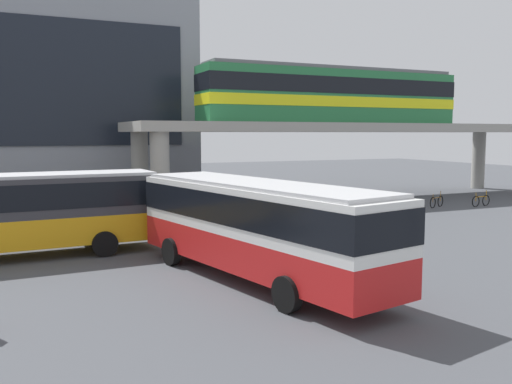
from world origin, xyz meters
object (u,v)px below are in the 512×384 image
object	(u,v)px
bicycle_brown	(437,202)
bicycle_blue	(235,211)
bicycle_black	(263,218)
bus_secondary	(14,207)
bus_main	(256,220)
train	(333,95)
bicycle_silver	(364,205)
bicycle_orange	(481,201)

from	to	relation	value
bicycle_brown	bicycle_blue	distance (m)	13.60
bicycle_brown	bicycle_black	bearing A→B (deg)	-172.96
bus_secondary	bicycle_brown	bearing A→B (deg)	10.93
bus_main	train	bearing A→B (deg)	51.65
bicycle_silver	bicycle_black	xyz separation A→B (m)	(-7.80, -2.01, 0.00)
bicycle_silver	bicycle_black	world-z (taller)	same
bicycle_brown	bicycle_orange	xyz separation A→B (m)	(3.04, -0.78, 0.00)
bus_main	bicycle_silver	world-z (taller)	bus_main
bicycle_brown	bicycle_orange	distance (m)	3.14
bicycle_brown	bicycle_silver	bearing A→B (deg)	176.07
bus_main	bus_secondary	xyz separation A→B (m)	(-7.04, 6.73, 0.00)
bus_secondary	bicycle_blue	world-z (taller)	bus_secondary
bicycle_brown	bicycle_silver	world-z (taller)	same
train	bus_main	xyz separation A→B (m)	(-13.68, -17.29, -5.44)
bicycle_silver	bicycle_orange	size ratio (longest dim) A/B	0.98
bus_main	bicycle_orange	distance (m)	23.78
bus_secondary	bicycle_brown	size ratio (longest dim) A/B	6.59
bicycle_blue	bicycle_black	world-z (taller)	same
bicycle_black	bus_main	bearing A→B (deg)	-116.07
train	bicycle_silver	bearing A→B (deg)	-100.75
bus_main	bicycle_black	world-z (taller)	bus_main
bicycle_silver	bicycle_blue	bearing A→B (deg)	171.95
bicycle_orange	bicycle_brown	bearing A→B (deg)	165.57
bus_secondary	bus_main	bearing A→B (deg)	-43.70
bus_main	bus_secondary	bearing A→B (deg)	136.30
bicycle_brown	bicycle_blue	world-z (taller)	same
train	bicycle_blue	size ratio (longest dim) A/B	10.84
bicycle_orange	bicycle_black	size ratio (longest dim) A/B	1.03
train	bicycle_orange	bearing A→B (deg)	-41.09
bus_main	bicycle_orange	world-z (taller)	bus_main
bus_secondary	bicycle_orange	distance (m)	28.50
bus_main	bicycle_blue	distance (m)	13.96
bicycle_silver	bicycle_orange	distance (m)	8.54
bus_main	bicycle_orange	size ratio (longest dim) A/B	6.35
bicycle_brown	bicycle_silver	distance (m)	5.44
bus_main	bicycle_brown	bearing A→B (deg)	32.62
train	bicycle_silver	world-z (taller)	train
bicycle_blue	bicycle_orange	world-z (taller)	same
train	bicycle_blue	world-z (taller)	train
bus_main	bicycle_black	bearing A→B (deg)	63.93
bicycle_orange	bus_secondary	bearing A→B (deg)	-171.78
bicycle_blue	train	bearing A→B (deg)	24.73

